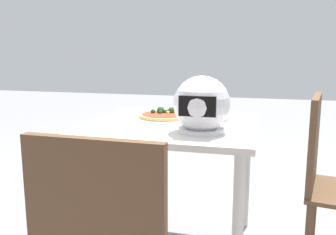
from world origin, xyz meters
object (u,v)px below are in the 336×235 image
at_px(pizza, 164,115).
at_px(drinking_glass, 222,110).
at_px(motorcycle_helmet, 202,105).
at_px(chair_side, 333,178).
at_px(dining_table, 172,141).

relative_size(pizza, drinking_glass, 2.42).
height_order(motorcycle_helmet, chair_side, motorcycle_helmet).
height_order(pizza, drinking_glass, drinking_glass).
bearing_deg(dining_table, pizza, -51.62).
bearing_deg(dining_table, drinking_glass, -151.39).
relative_size(pizza, motorcycle_helmet, 1.04).
height_order(pizza, motorcycle_helmet, motorcycle_helmet).
height_order(dining_table, chair_side, chair_side).
height_order(dining_table, pizza, pizza).
relative_size(dining_table, pizza, 3.18).
bearing_deg(pizza, motorcycle_helmet, 133.51).
relative_size(drinking_glass, chair_side, 0.13).
bearing_deg(pizza, chair_side, 171.46).
height_order(dining_table, motorcycle_helmet, motorcycle_helmet).
distance_m(pizza, chair_side, 0.92).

